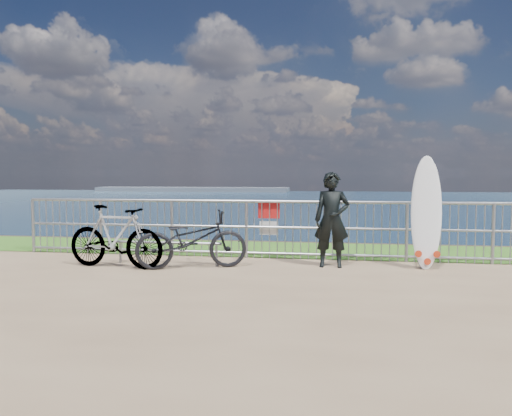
% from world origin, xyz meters
% --- Properties ---
extents(grass_strip, '(120.00, 120.00, 0.00)m').
position_xyz_m(grass_strip, '(0.00, 2.70, 0.01)').
color(grass_strip, '#397720').
rests_on(grass_strip, ground).
extents(seascape, '(260.00, 260.00, 5.00)m').
position_xyz_m(seascape, '(-43.75, 147.49, -4.03)').
color(seascape, brown).
rests_on(seascape, ground).
extents(railing, '(10.06, 0.10, 1.13)m').
position_xyz_m(railing, '(0.02, 1.60, 0.58)').
color(railing, gray).
rests_on(railing, ground).
extents(surfer, '(0.61, 0.40, 1.66)m').
position_xyz_m(surfer, '(1.14, 0.90, 0.83)').
color(surfer, black).
rests_on(surfer, ground).
extents(surfboard, '(0.56, 0.51, 1.96)m').
position_xyz_m(surfboard, '(2.74, 1.05, 0.90)').
color(surfboard, white).
rests_on(surfboard, ground).
extents(bicycle_near, '(2.02, 1.28, 1.00)m').
position_xyz_m(bicycle_near, '(-1.25, 0.39, 0.50)').
color(bicycle_near, black).
rests_on(bicycle_near, ground).
extents(bicycle_far, '(1.87, 0.76, 1.09)m').
position_xyz_m(bicycle_far, '(-2.56, 0.23, 0.55)').
color(bicycle_far, black).
rests_on(bicycle_far, ground).
extents(bike_rack, '(2.01, 0.05, 0.42)m').
position_xyz_m(bike_rack, '(-1.79, 0.71, 0.35)').
color(bike_rack, gray).
rests_on(bike_rack, ground).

